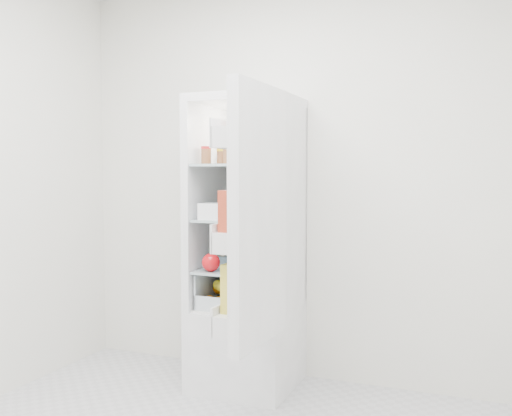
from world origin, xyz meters
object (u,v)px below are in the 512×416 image
at_px(red_cabbage, 247,256).
at_px(fridge_door, 254,221).
at_px(mushroom_bowl, 224,261).
at_px(refrigerator, 249,279).

xyz_separation_m(red_cabbage, fridge_door, (0.26, -0.52, 0.26)).
height_order(mushroom_bowl, fridge_door, fridge_door).
bearing_deg(mushroom_bowl, red_cabbage, -18.17).
xyz_separation_m(refrigerator, red_cabbage, (0.03, -0.12, 0.17)).
height_order(refrigerator, mushroom_bowl, refrigerator).
distance_m(refrigerator, red_cabbage, 0.21).
height_order(red_cabbage, fridge_door, fridge_door).
xyz_separation_m(mushroom_bowl, fridge_door, (0.44, -0.58, 0.31)).
xyz_separation_m(red_cabbage, mushroom_bowl, (-0.19, 0.06, -0.05)).
bearing_deg(red_cabbage, refrigerator, 106.09).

